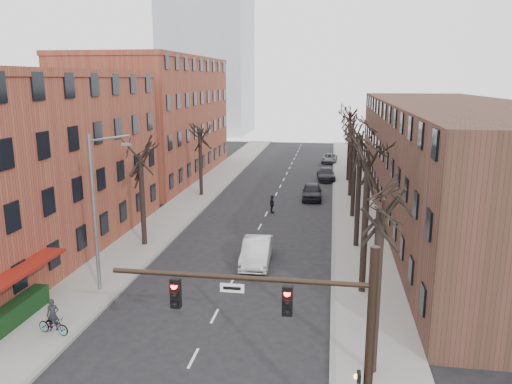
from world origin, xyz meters
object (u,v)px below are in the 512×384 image
at_px(silver_sedan, 257,252).
at_px(parked_car_near, 312,191).
at_px(parked_car_mid, 326,174).
at_px(bicycle, 53,325).
at_px(pedestrian_a, 53,315).

xyz_separation_m(silver_sedan, parked_car_near, (2.80, 18.68, -0.03)).
xyz_separation_m(parked_car_near, parked_car_mid, (1.22, 10.09, -0.09)).
height_order(parked_car_near, bicycle, parked_car_near).
xyz_separation_m(pedestrian_a, bicycle, (0.18, -0.32, -0.34)).
relative_size(silver_sedan, pedestrian_a, 3.25).
relative_size(silver_sedan, bicycle, 3.06).
relative_size(parked_car_near, pedestrian_a, 3.04).
bearing_deg(bicycle, pedestrian_a, 39.72).
distance_m(parked_car_mid, bicycle, 41.42).
xyz_separation_m(silver_sedan, parked_car_mid, (4.02, 28.77, -0.12)).
bearing_deg(parked_car_near, silver_sedan, -100.56).
relative_size(parked_car_near, parked_car_mid, 0.96).
bearing_deg(silver_sedan, bicycle, -129.12).
bearing_deg(pedestrian_a, bicycle, -80.12).
bearing_deg(parked_car_near, pedestrian_a, -112.64).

